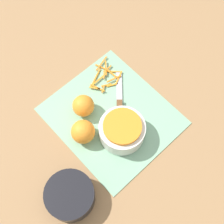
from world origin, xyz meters
name	(u,v)px	position (x,y,z in m)	size (l,w,h in m)	color
ground_plane	(112,116)	(0.00, 0.00, 0.00)	(4.00, 4.00, 0.00)	#9E754C
cutting_board	(112,116)	(0.00, 0.00, 0.00)	(0.42, 0.37, 0.01)	#84B793
bowl_speckled	(122,130)	(-0.07, 0.02, 0.04)	(0.16, 0.16, 0.08)	silver
bowl_dark	(70,196)	(-0.12, 0.29, 0.03)	(0.15, 0.15, 0.07)	black
knife	(120,107)	(0.00, -0.04, 0.01)	(0.18, 0.16, 0.02)	brown
orange_left	(83,106)	(0.08, 0.06, 0.04)	(0.08, 0.08, 0.08)	orange
orange_right	(83,132)	(0.01, 0.12, 0.05)	(0.08, 0.08, 0.08)	orange
peel_pile	(105,76)	(0.13, -0.09, 0.01)	(0.12, 0.14, 0.01)	orange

